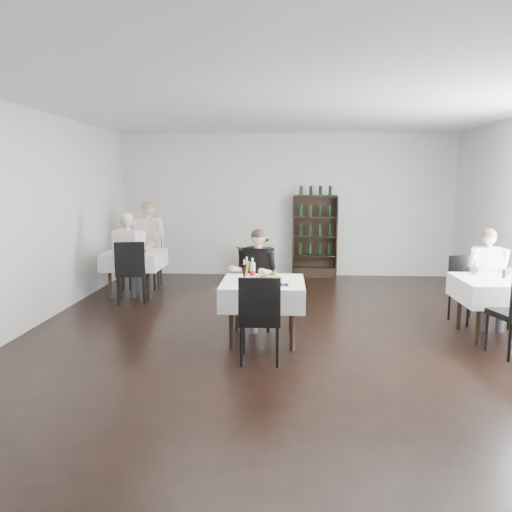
{
  "coord_description": "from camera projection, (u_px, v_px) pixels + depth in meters",
  "views": [
    {
      "loc": [
        -0.04,
        -6.13,
        2.02
      ],
      "look_at": [
        -0.4,
        0.2,
        1.06
      ],
      "focal_mm": 35.0,
      "sensor_mm": 36.0,
      "label": 1
    }
  ],
  "objects": [
    {
      "name": "left_table",
      "position": [
        134.0,
        260.0,
        8.87
      ],
      "size": [
        0.98,
        0.98,
        0.77
      ],
      "color": "black",
      "rests_on": "ground"
    },
    {
      "name": "right_table",
      "position": [
        497.0,
        290.0,
        6.4
      ],
      "size": [
        0.98,
        0.98,
        0.77
      ],
      "color": "black",
      "rests_on": "ground"
    },
    {
      "name": "plate_far",
      "position": [
        269.0,
        277.0,
        6.41
      ],
      "size": [
        0.35,
        0.35,
        0.09
      ],
      "color": "white",
      "rests_on": "main_table"
    },
    {
      "name": "wine_shelf",
      "position": [
        315.0,
        237.0,
        10.45
      ],
      "size": [
        0.9,
        0.28,
        1.75
      ],
      "color": "black",
      "rests_on": "ground"
    },
    {
      "name": "coke_bottle",
      "position": [
        253.0,
        272.0,
        6.26
      ],
      "size": [
        0.07,
        0.07,
        0.29
      ],
      "color": "silver",
      "rests_on": "main_table"
    },
    {
      "name": "right_chair_far",
      "position": [
        466.0,
        284.0,
        7.17
      ],
      "size": [
        0.56,
        0.57,
        0.95
      ],
      "color": "black",
      "rests_on": "ground"
    },
    {
      "name": "pepper_mill",
      "position": [
        504.0,
        274.0,
        6.42
      ],
      "size": [
        0.05,
        0.05,
        0.1
      ],
      "primitive_type": "cylinder",
      "rotation": [
        0.0,
        0.0,
        0.39
      ],
      "color": "black",
      "rests_on": "right_table"
    },
    {
      "name": "left_chair_near",
      "position": [
        130.0,
        268.0,
        8.18
      ],
      "size": [
        0.58,
        0.58,
        1.04
      ],
      "color": "black",
      "rests_on": "ground"
    },
    {
      "name": "plate_near",
      "position": [
        267.0,
        284.0,
        6.02
      ],
      "size": [
        0.27,
        0.27,
        0.07
      ],
      "color": "white",
      "rests_on": "main_table"
    },
    {
      "name": "room_shell",
      "position": [
        288.0,
        223.0,
        6.12
      ],
      "size": [
        9.0,
        9.0,
        9.0
      ],
      "color": "black",
      "rests_on": "ground"
    },
    {
      "name": "pilsner_lager",
      "position": [
        247.0,
        270.0,
        6.32
      ],
      "size": [
        0.07,
        0.07,
        0.29
      ],
      "color": "#B5912E",
      "rests_on": "main_table"
    },
    {
      "name": "main_chair_near",
      "position": [
        260.0,
        314.0,
        5.48
      ],
      "size": [
        0.46,
        0.47,
        1.0
      ],
      "color": "black",
      "rests_on": "ground"
    },
    {
      "name": "potted_tree",
      "position": [
        256.0,
        257.0,
        10.39
      ],
      "size": [
        0.87,
        0.78,
        0.88
      ],
      "primitive_type": "imported",
      "rotation": [
        0.0,
        0.0,
        -0.14
      ],
      "color": "#285D1F",
      "rests_on": "ground"
    },
    {
      "name": "diner_main",
      "position": [
        256.0,
        271.0,
        6.82
      ],
      "size": [
        0.61,
        0.64,
        1.37
      ],
      "color": "#43434B",
      "rests_on": "ground"
    },
    {
      "name": "napkin_cutlery",
      "position": [
        281.0,
        285.0,
        6.0
      ],
      "size": [
        0.2,
        0.21,
        0.02
      ],
      "color": "black",
      "rests_on": "main_table"
    },
    {
      "name": "diner_right_far",
      "position": [
        488.0,
        270.0,
        6.87
      ],
      "size": [
        0.51,
        0.51,
        1.37
      ],
      "color": "#43434B",
      "rests_on": "ground"
    },
    {
      "name": "pilsner_dark",
      "position": [
        244.0,
        273.0,
        6.15
      ],
      "size": [
        0.07,
        0.07,
        0.29
      ],
      "color": "black",
      "rests_on": "main_table"
    },
    {
      "name": "diner_left_far",
      "position": [
        147.0,
        238.0,
        9.47
      ],
      "size": [
        0.65,
        0.67,
        1.63
      ],
      "color": "#43434B",
      "rests_on": "ground"
    },
    {
      "name": "diner_left_near",
      "position": [
        130.0,
        250.0,
        8.3
      ],
      "size": [
        0.61,
        0.64,
        1.51
      ],
      "color": "#43434B",
      "rests_on": "ground"
    },
    {
      "name": "main_table",
      "position": [
        263.0,
        293.0,
        6.27
      ],
      "size": [
        1.03,
        1.03,
        0.77
      ],
      "color": "black",
      "rests_on": "ground"
    },
    {
      "name": "left_chair_far",
      "position": [
        146.0,
        252.0,
        9.49
      ],
      "size": [
        0.53,
        0.54,
        1.16
      ],
      "color": "black",
      "rests_on": "ground"
    },
    {
      "name": "main_chair_far",
      "position": [
        255.0,
        284.0,
        6.92
      ],
      "size": [
        0.5,
        0.51,
        1.05
      ],
      "color": "black",
      "rests_on": "ground"
    }
  ]
}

